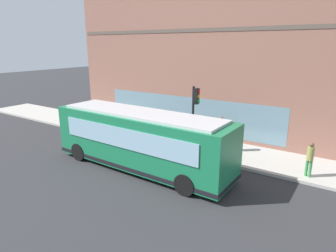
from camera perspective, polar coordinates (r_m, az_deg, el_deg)
The scene contains 11 objects.
ground at distance 16.17m, azimuth -7.60°, elevation -7.37°, with size 120.00×120.00×0.00m, color #2D2D30.
sidewalk_curb at distance 19.47m, azimuth 0.92°, elevation -2.92°, with size 3.68×40.00×0.15m, color #B2ADA3.
building_corner at distance 23.48m, azimuth 8.78°, elevation 16.24°, with size 7.80×19.66×13.18m.
city_bus_nearside at distance 14.99m, azimuth -5.46°, elevation -2.82°, with size 2.78×10.09×3.07m.
traffic_light_near_corner at distance 16.54m, azimuth 5.39°, elevation 3.75°, with size 0.32×0.49×3.93m.
fire_hydrant at distance 18.08m, azimuth 3.90°, elevation -2.99°, with size 0.35×0.35×0.74m.
pedestrian_near_building_entrance at distance 21.33m, azimuth -2.78°, elevation 1.52°, with size 0.32×0.32×1.61m.
pedestrian_walking_along_curb at distance 18.95m, azimuth 10.50°, elevation -0.34°, with size 0.32×0.32×1.72m.
pedestrian_by_light_pole at distance 18.72m, azimuth -0.34°, elevation -0.05°, with size 0.32×0.32×1.83m.
pedestrian_near_hydrant at distance 15.38m, azimuth 26.35°, elevation -5.55°, with size 0.32×0.32×1.74m.
newspaper_vending_box at distance 19.70m, azimuth -3.56°, elevation -1.11°, with size 0.44×0.42×0.90m.
Camera 1 is at (-11.16, -9.84, 6.32)m, focal length 30.71 mm.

